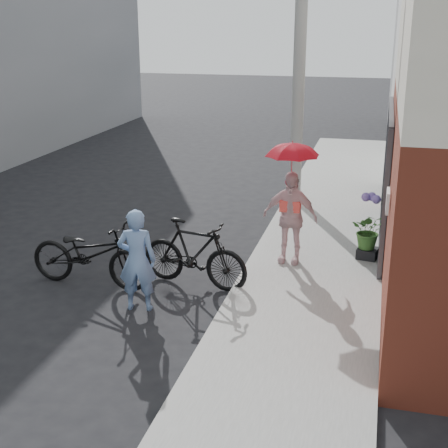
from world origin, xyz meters
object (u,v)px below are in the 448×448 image
at_px(utility_pole, 300,51).
at_px(officer, 137,260).
at_px(bike_left, 90,254).
at_px(planter, 367,253).
at_px(bike_right, 194,254).
at_px(kimono_woman, 290,217).

relative_size(utility_pole, officer, 4.42).
relative_size(utility_pole, bike_left, 3.32).
bearing_deg(officer, planter, -151.27).
height_order(utility_pole, bike_right, utility_pole).
xyz_separation_m(bike_right, kimono_woman, (1.38, 1.16, 0.37)).
xyz_separation_m(officer, bike_right, (0.57, 1.04, -0.23)).
xyz_separation_m(bike_left, kimono_woman, (3.03, 1.57, 0.38)).
bearing_deg(kimono_woman, utility_pole, 102.00).
bearing_deg(bike_left, kimono_woman, -59.58).
distance_m(bike_left, planter, 4.86).
bearing_deg(kimono_woman, bike_left, -147.33).
relative_size(kimono_woman, planter, 4.72).
bearing_deg(utility_pole, bike_right, -99.67).
relative_size(bike_left, planter, 6.13).
height_order(officer, kimono_woman, kimono_woman).
bearing_deg(bike_left, officer, -117.14).
bearing_deg(officer, utility_pole, -113.75).
xyz_separation_m(utility_pole, officer, (-1.47, -6.30, -2.71)).
bearing_deg(officer, bike_right, -129.41).
bearing_deg(utility_pole, officer, -103.10).
bearing_deg(officer, kimono_woman, -142.21).
bearing_deg(kimono_woman, officer, -126.27).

